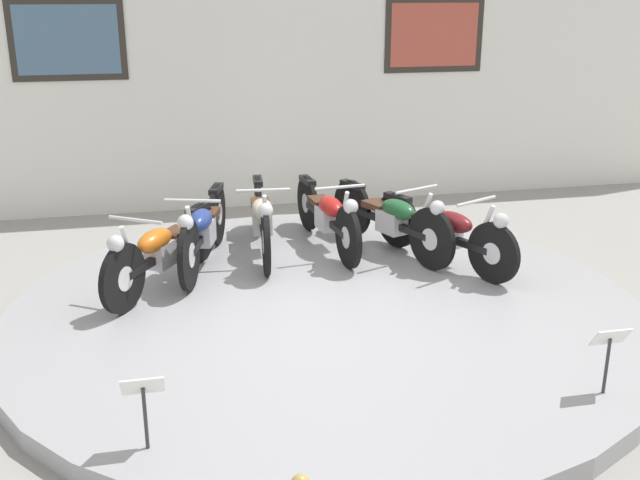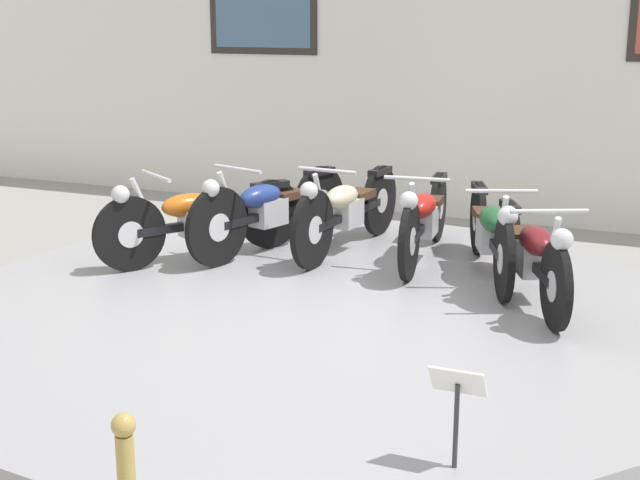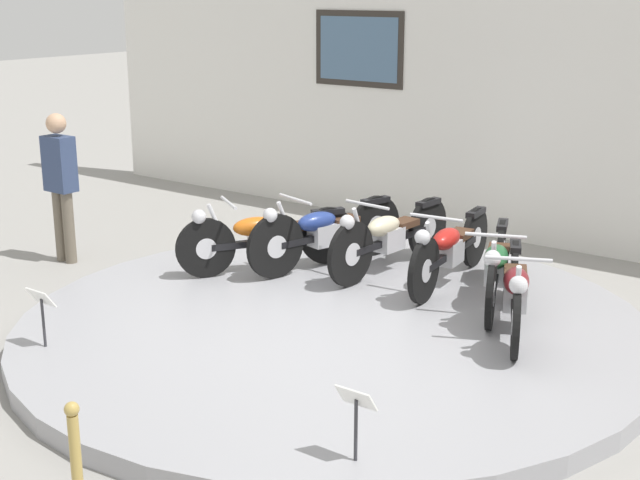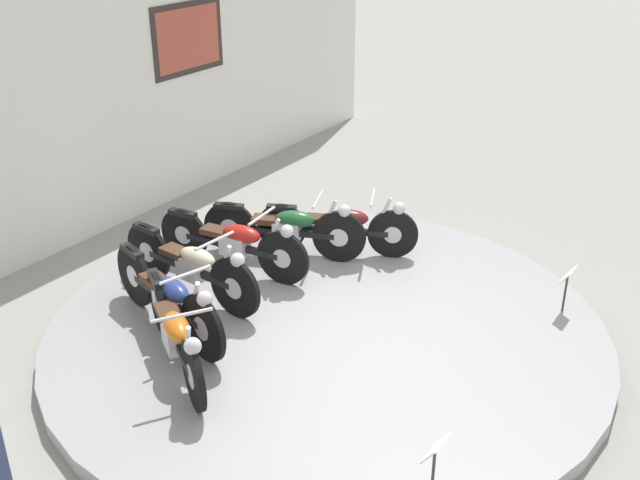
{
  "view_description": "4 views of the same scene",
  "coord_description": "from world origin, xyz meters",
  "px_view_note": "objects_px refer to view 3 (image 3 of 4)",
  "views": [
    {
      "loc": [
        -1.38,
        -6.09,
        2.88
      ],
      "look_at": [
        0.04,
        0.42,
        0.63
      ],
      "focal_mm": 42.0,
      "sensor_mm": 36.0,
      "label": 1
    },
    {
      "loc": [
        2.51,
        -5.7,
        2.25
      ],
      "look_at": [
        -0.07,
        0.24,
        0.59
      ],
      "focal_mm": 50.0,
      "sensor_mm": 36.0,
      "label": 2
    },
    {
      "loc": [
        4.4,
        -6.17,
        3.07
      ],
      "look_at": [
        -0.28,
        0.16,
        0.83
      ],
      "focal_mm": 50.0,
      "sensor_mm": 36.0,
      "label": 3
    },
    {
      "loc": [
        -5.53,
        -3.59,
        4.28
      ],
      "look_at": [
        0.29,
        0.27,
        0.92
      ],
      "focal_mm": 42.0,
      "sensor_mm": 36.0,
      "label": 4
    }
  ],
  "objects_px": {
    "info_placard_front_left": "(42,305)",
    "info_placard_front_centre": "(356,408)",
    "motorcycle_cream": "(389,235)",
    "motorcycle_maroon": "(515,289)",
    "visitor_standing": "(61,179)",
    "motorcycle_green": "(496,266)",
    "motorcycle_blue": "(324,231)",
    "motorcycle_orange": "(264,236)",
    "motorcycle_red": "(450,248)"
  },
  "relations": [
    {
      "from": "motorcycle_maroon",
      "to": "visitor_standing",
      "type": "distance_m",
      "value": 5.32
    },
    {
      "from": "motorcycle_orange",
      "to": "motorcycle_green",
      "type": "height_order",
      "value": "motorcycle_green"
    },
    {
      "from": "motorcycle_maroon",
      "to": "motorcycle_blue",
      "type": "bearing_deg",
      "value": 168.47
    },
    {
      "from": "motorcycle_cream",
      "to": "motorcycle_orange",
      "type": "bearing_deg",
      "value": -144.38
    },
    {
      "from": "motorcycle_green",
      "to": "info_placard_front_centre",
      "type": "xyz_separation_m",
      "value": [
        0.57,
        -3.18,
        -0.02
      ]
    },
    {
      "from": "motorcycle_blue",
      "to": "motorcycle_red",
      "type": "height_order",
      "value": "motorcycle_blue"
    },
    {
      "from": "motorcycle_blue",
      "to": "motorcycle_red",
      "type": "bearing_deg",
      "value": 11.35
    },
    {
      "from": "motorcycle_orange",
      "to": "motorcycle_red",
      "type": "bearing_deg",
      "value": 23.12
    },
    {
      "from": "motorcycle_orange",
      "to": "motorcycle_blue",
      "type": "bearing_deg",
      "value": 48.97
    },
    {
      "from": "motorcycle_red",
      "to": "motorcycle_green",
      "type": "relative_size",
      "value": 1.06
    },
    {
      "from": "motorcycle_maroon",
      "to": "info_placard_front_left",
      "type": "relative_size",
      "value": 3.5
    },
    {
      "from": "visitor_standing",
      "to": "info_placard_front_centre",
      "type": "bearing_deg",
      "value": -20.21
    },
    {
      "from": "info_placard_front_left",
      "to": "info_placard_front_centre",
      "type": "xyz_separation_m",
      "value": [
        3.15,
        0.0,
        0.0
      ]
    },
    {
      "from": "motorcycle_orange",
      "to": "motorcycle_cream",
      "type": "distance_m",
      "value": 1.31
    },
    {
      "from": "motorcycle_blue",
      "to": "motorcycle_cream",
      "type": "bearing_deg",
      "value": 23.19
    },
    {
      "from": "motorcycle_orange",
      "to": "motorcycle_green",
      "type": "bearing_deg",
      "value": 11.38
    },
    {
      "from": "motorcycle_orange",
      "to": "motorcycle_red",
      "type": "xyz_separation_m",
      "value": [
        1.78,
        0.76,
        0.0
      ]
    },
    {
      "from": "info_placard_front_centre",
      "to": "visitor_standing",
      "type": "xyz_separation_m",
      "value": [
        -5.41,
        1.99,
        0.45
      ]
    },
    {
      "from": "info_placard_front_left",
      "to": "visitor_standing",
      "type": "height_order",
      "value": "visitor_standing"
    },
    {
      "from": "motorcycle_cream",
      "to": "motorcycle_green",
      "type": "distance_m",
      "value": 1.39
    },
    {
      "from": "info_placard_front_centre",
      "to": "visitor_standing",
      "type": "bearing_deg",
      "value": 159.79
    },
    {
      "from": "motorcycle_cream",
      "to": "motorcycle_maroon",
      "type": "height_order",
      "value": "motorcycle_cream"
    },
    {
      "from": "motorcycle_maroon",
      "to": "info_placard_front_left",
      "type": "bearing_deg",
      "value": -138.09
    },
    {
      "from": "motorcycle_cream",
      "to": "info_placard_front_centre",
      "type": "xyz_separation_m",
      "value": [
        1.93,
        -3.45,
        -0.03
      ]
    },
    {
      "from": "motorcycle_red",
      "to": "visitor_standing",
      "type": "xyz_separation_m",
      "value": [
        -4.2,
        -1.46,
        0.43
      ]
    },
    {
      "from": "motorcycle_green",
      "to": "visitor_standing",
      "type": "xyz_separation_m",
      "value": [
        -4.84,
        -1.19,
        0.43
      ]
    },
    {
      "from": "motorcycle_red",
      "to": "motorcycle_maroon",
      "type": "bearing_deg",
      "value": -35.85
    },
    {
      "from": "info_placard_front_left",
      "to": "info_placard_front_centre",
      "type": "relative_size",
      "value": 1.0
    },
    {
      "from": "info_placard_front_centre",
      "to": "motorcycle_blue",
      "type": "bearing_deg",
      "value": 128.96
    },
    {
      "from": "motorcycle_green",
      "to": "info_placard_front_centre",
      "type": "relative_size",
      "value": 3.65
    },
    {
      "from": "info_placard_front_left",
      "to": "visitor_standing",
      "type": "xyz_separation_m",
      "value": [
        -2.26,
        1.99,
        0.45
      ]
    },
    {
      "from": "motorcycle_orange",
      "to": "motorcycle_blue",
      "type": "distance_m",
      "value": 0.65
    },
    {
      "from": "motorcycle_green",
      "to": "info_placard_front_centre",
      "type": "distance_m",
      "value": 3.23
    },
    {
      "from": "motorcycle_maroon",
      "to": "info_placard_front_centre",
      "type": "bearing_deg",
      "value": -86.73
    },
    {
      "from": "motorcycle_blue",
      "to": "visitor_standing",
      "type": "height_order",
      "value": "visitor_standing"
    },
    {
      "from": "motorcycle_green",
      "to": "motorcycle_orange",
      "type": "bearing_deg",
      "value": -168.62
    },
    {
      "from": "motorcycle_orange",
      "to": "motorcycle_red",
      "type": "distance_m",
      "value": 1.94
    },
    {
      "from": "motorcycle_cream",
      "to": "motorcycle_blue",
      "type": "bearing_deg",
      "value": -156.81
    },
    {
      "from": "motorcycle_red",
      "to": "visitor_standing",
      "type": "bearing_deg",
      "value": -160.79
    },
    {
      "from": "info_placard_front_left",
      "to": "motorcycle_maroon",
      "type": "bearing_deg",
      "value": 41.91
    },
    {
      "from": "motorcycle_blue",
      "to": "visitor_standing",
      "type": "distance_m",
      "value": 3.1
    },
    {
      "from": "info_placard_front_centre",
      "to": "motorcycle_cream",
      "type": "bearing_deg",
      "value": 119.22
    },
    {
      "from": "info_placard_front_centre",
      "to": "visitor_standing",
      "type": "relative_size",
      "value": 0.3
    },
    {
      "from": "motorcycle_orange",
      "to": "motorcycle_maroon",
      "type": "distance_m",
      "value": 2.84
    },
    {
      "from": "motorcycle_maroon",
      "to": "visitor_standing",
      "type": "bearing_deg",
      "value": -172.46
    },
    {
      "from": "motorcycle_green",
      "to": "info_placard_front_left",
      "type": "distance_m",
      "value": 4.09
    },
    {
      "from": "motorcycle_green",
      "to": "visitor_standing",
      "type": "distance_m",
      "value": 5.0
    },
    {
      "from": "motorcycle_blue",
      "to": "motorcycle_red",
      "type": "distance_m",
      "value": 1.39
    },
    {
      "from": "motorcycle_blue",
      "to": "motorcycle_maroon",
      "type": "height_order",
      "value": "motorcycle_blue"
    },
    {
      "from": "motorcycle_orange",
      "to": "info_placard_front_left",
      "type": "distance_m",
      "value": 2.7
    }
  ]
}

